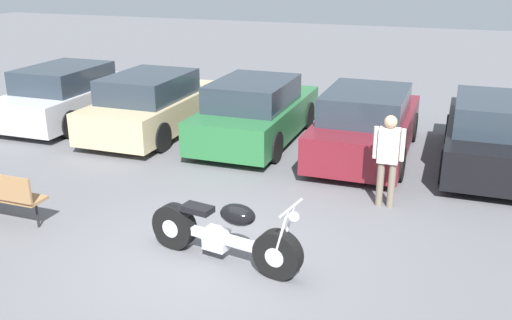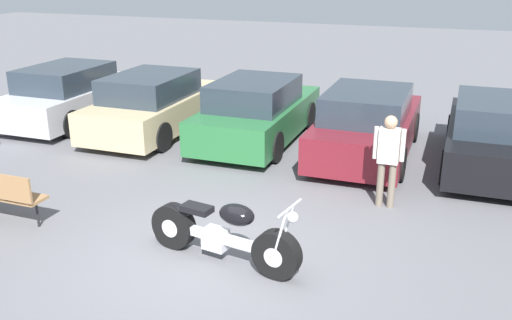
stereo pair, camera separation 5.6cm
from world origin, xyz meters
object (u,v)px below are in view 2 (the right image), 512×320
(parked_car_silver, at_px, (72,95))
(parked_car_champagne, at_px, (155,105))
(motorcycle, at_px, (221,233))
(parked_car_black, at_px, (496,135))
(parked_car_maroon, at_px, (367,125))
(person_standing, at_px, (388,154))
(parked_car_green, at_px, (257,112))

(parked_car_silver, relative_size, parked_car_champagne, 1.00)
(motorcycle, height_order, parked_car_black, parked_car_black)
(parked_car_champagne, relative_size, parked_car_maroon, 1.00)
(motorcycle, height_order, parked_car_silver, parked_car_silver)
(parked_car_maroon, bearing_deg, person_standing, -73.23)
(motorcycle, xyz_separation_m, parked_car_green, (-1.44, 5.39, 0.25))
(parked_car_green, distance_m, parked_car_black, 5.08)
(parked_car_champagne, xyz_separation_m, parked_car_maroon, (5.08, 0.02, 0.00))
(parked_car_maroon, bearing_deg, motorcycle, -101.90)
(parked_car_silver, distance_m, parked_car_black, 10.17)
(parked_car_black, bearing_deg, parked_car_champagne, -179.06)
(parked_car_champagne, relative_size, parked_car_black, 1.00)
(parked_car_silver, height_order, parked_car_champagne, same)
(parked_car_champagne, xyz_separation_m, parked_car_black, (7.63, 0.13, 0.00))
(parked_car_silver, xyz_separation_m, parked_car_black, (10.17, -0.07, 0.00))
(parked_car_maroon, height_order, person_standing, person_standing)
(parked_car_silver, relative_size, person_standing, 2.67)
(parked_car_maroon, xyz_separation_m, parked_car_black, (2.54, 0.10, 0.00))
(parked_car_silver, bearing_deg, person_standing, -18.09)
(parked_car_champagne, bearing_deg, parked_car_silver, 175.51)
(parked_car_green, height_order, person_standing, person_standing)
(parked_car_silver, height_order, parked_car_green, same)
(motorcycle, xyz_separation_m, parked_car_maroon, (1.10, 5.23, 0.25))
(parked_car_champagne, xyz_separation_m, person_standing, (5.86, -2.54, 0.26))
(parked_car_silver, distance_m, parked_car_green, 5.08)
(motorcycle, relative_size, parked_car_green, 0.55)
(person_standing, bearing_deg, parked_car_champagne, 156.53)
(motorcycle, bearing_deg, parked_car_silver, 140.36)
(parked_car_maroon, distance_m, person_standing, 2.69)
(motorcycle, height_order, person_standing, person_standing)
(motorcycle, distance_m, person_standing, 3.30)
(parked_car_maroon, xyz_separation_m, person_standing, (0.77, -2.57, 0.26))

